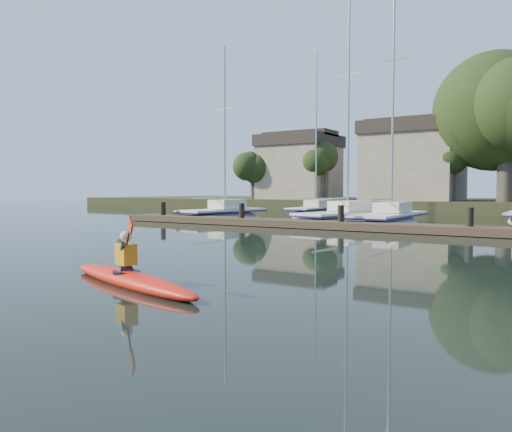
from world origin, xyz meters
The scene contains 8 objects.
ground centered at (0.00, 0.00, 0.00)m, with size 160.00×160.00×0.00m, color black.
kayak centered at (-0.79, -2.03, 0.19)m, with size 4.86×1.92×1.56m.
dock centered at (0.00, 14.00, 0.20)m, with size 34.00×2.00×1.80m.
sailboat_0 centered at (-13.11, 17.74, -0.21)m, with size 3.23×8.35×12.90m.
sailboat_1 centered at (-4.67, 18.54, -0.20)m, with size 4.05×9.49×15.08m.
sailboat_2 centered at (-1.93, 18.43, -0.20)m, with size 2.24×9.56×15.82m.
sailboat_5 centered at (-10.88, 27.14, -0.18)m, with size 2.25×8.62×14.17m.
shore centered at (1.61, 40.29, 3.23)m, with size 90.00×25.25×12.75m.
Camera 1 is at (6.90, -9.15, 1.96)m, focal length 35.00 mm.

